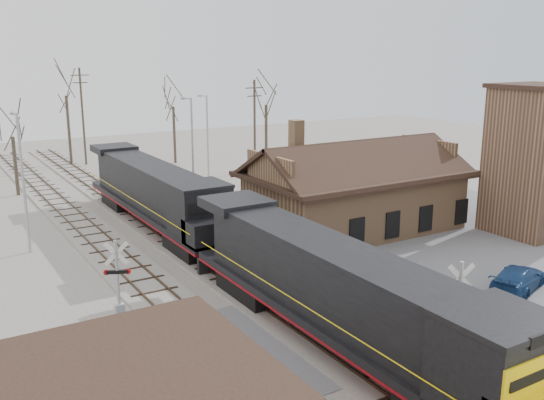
{
  "coord_description": "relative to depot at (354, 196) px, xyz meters",
  "views": [
    {
      "loc": [
        -14.65,
        -20.64,
        12.45
      ],
      "look_at": [
        3.33,
        9.0,
        3.88
      ],
      "focal_mm": 40.0,
      "sensor_mm": 36.0,
      "label": 1
    }
  ],
  "objects": [
    {
      "name": "tree_e",
      "position": [
        6.54,
        23.24,
        5.56
      ],
      "size": [
        4.57,
        4.57,
        11.19
      ],
      "color": "#382D23",
      "rests_on": "ground"
    },
    {
      "name": "utility_pole_b",
      "position": [
        -9.72,
        35.57,
        3.15
      ],
      "size": [
        2.0,
        0.24,
        10.66
      ],
      "color": "#382D23",
      "rests_on": "ground"
    },
    {
      "name": "tree_c",
      "position": [
        -11.07,
        36.69,
        6.49
      ],
      "size": [
        5.1,
        5.1,
        12.49
      ],
      "color": "#382D23",
      "rests_on": "ground"
    },
    {
      "name": "crossbuck_near",
      "position": [
        -8.76,
        -17.44,
        -0.33
      ],
      "size": [
        1.23,
        0.49,
        4.48
      ],
      "rotation": [
        0.0,
        0.0,
        -0.33
      ],
      "color": "#A5A8AD",
      "rests_on": "ground"
    },
    {
      "name": "track_siding",
      "position": [
        -16.49,
        3.0,
        -2.34
      ],
      "size": [
        3.4,
        90.0,
        0.24
      ],
      "color": "#A49E94",
      "rests_on": "ground"
    },
    {
      "name": "streetlight_a",
      "position": [
        -20.82,
        6.74,
        2.54
      ],
      "size": [
        0.25,
        2.04,
        8.82
      ],
      "color": "#A5A8AD",
      "rests_on": "ground"
    },
    {
      "name": "road",
      "position": [
        -11.99,
        -12.0,
        -2.39
      ],
      "size": [
        60.0,
        9.0,
        0.03
      ],
      "primitive_type": "cube",
      "color": "#5D5D62",
      "rests_on": "ground"
    },
    {
      "name": "tree_d",
      "position": [
        -0.69,
        31.43,
        4.99
      ],
      "size": [
        4.24,
        4.24,
        10.4
      ],
      "color": "#382D23",
      "rests_on": "ground"
    },
    {
      "name": "signal_tower",
      "position": [
        10.4,
        -7.0,
        2.67
      ],
      "size": [
        6.0,
        5.4,
        10.3
      ],
      "color": "#92674A",
      "rests_on": "ground"
    },
    {
      "name": "streetlight_b",
      "position": [
        -7.1,
        12.01,
        2.55
      ],
      "size": [
        0.25,
        2.04,
        8.85
      ],
      "color": "#A5A8AD",
      "rests_on": "ground"
    },
    {
      "name": "track_main",
      "position": [
        -11.99,
        3.0,
        -2.34
      ],
      "size": [
        3.4,
        90.0,
        0.24
      ],
      "color": "#A49E94",
      "rests_on": "ground"
    },
    {
      "name": "parking_lot",
      "position": [
        6.01,
        -8.0,
        -2.39
      ],
      "size": [
        22.0,
        26.0,
        0.03
      ],
      "primitive_type": "cube",
      "color": "#5D5D62",
      "rests_on": "ground"
    },
    {
      "name": "locomotive_trailing",
      "position": [
        -11.99,
        7.16,
        0.1
      ],
      "size": [
        3.21,
        21.47,
        4.52
      ],
      "color": "black",
      "rests_on": "ground"
    },
    {
      "name": "depot",
      "position": [
        0.0,
        0.0,
        0.0
      ],
      "size": [
        15.2,
        9.31,
        7.9
      ],
      "color": "#9C7450",
      "rests_on": "ground"
    },
    {
      "name": "locomotive_lead",
      "position": [
        -11.99,
        -14.58,
        0.1
      ],
      "size": [
        3.21,
        21.47,
        4.77
      ],
      "color": "black",
      "rests_on": "ground"
    },
    {
      "name": "crossbuck_far",
      "position": [
        -19.3,
        -7.12,
        -0.41
      ],
      "size": [
        1.15,
        0.58,
        4.28
      ],
      "rotation": [
        0.0,
        0.0,
        2.72
      ],
      "color": "#A5A8AD",
      "rests_on": "ground"
    },
    {
      "name": "utility_pole_c",
      "position": [
        3.62,
        20.61,
        2.64
      ],
      "size": [
        2.0,
        0.24,
        9.65
      ],
      "color": "#382D23",
      "rests_on": "ground"
    },
    {
      "name": "parked_car",
      "position": [
        0.29,
        -13.57,
        -1.73
      ],
      "size": [
        4.99,
        3.28,
        1.34
      ],
      "primitive_type": "imported",
      "rotation": [
        0.0,
        0.0,
        1.9
      ],
      "color": "navy",
      "rests_on": "ground"
    },
    {
      "name": "ground",
      "position": [
        -11.99,
        -12.0,
        -2.41
      ],
      "size": [
        140.0,
        140.0,
        0.0
      ],
      "primitive_type": "plane",
      "color": "#A49E94",
      "rests_on": "ground"
    },
    {
      "name": "streetlight_c",
      "position": [
        -1.22,
        21.68,
        2.25
      ],
      "size": [
        0.25,
        2.04,
        8.25
      ],
      "color": "#A5A8AD",
      "rests_on": "ground"
    },
    {
      "name": "tree_b",
      "position": [
        -18.78,
        23.68,
        3.63
      ],
      "size": [
        3.47,
        3.47,
        8.49
      ],
      "color": "#382D23",
      "rests_on": "ground"
    }
  ]
}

